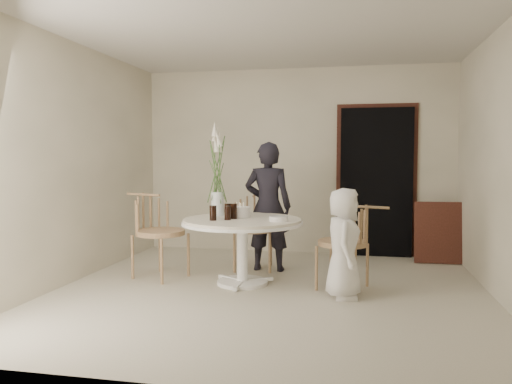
% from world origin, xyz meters
% --- Properties ---
extents(ground, '(4.50, 4.50, 0.00)m').
position_xyz_m(ground, '(0.00, 0.00, 0.00)').
color(ground, beige).
rests_on(ground, ground).
extents(room_shell, '(4.50, 4.50, 4.50)m').
position_xyz_m(room_shell, '(0.00, 0.00, 1.62)').
color(room_shell, beige).
rests_on(room_shell, ground).
extents(doorway, '(1.00, 0.10, 2.10)m').
position_xyz_m(doorway, '(1.15, 2.19, 1.05)').
color(doorway, black).
rests_on(doorway, ground).
extents(door_trim, '(1.12, 0.03, 2.22)m').
position_xyz_m(door_trim, '(1.15, 2.23, 1.11)').
color(door_trim, '#54261D').
rests_on(door_trim, ground).
extents(table, '(1.33, 1.33, 0.73)m').
position_xyz_m(table, '(-0.35, 0.25, 0.62)').
color(table, white).
rests_on(table, ground).
extents(picture_frame, '(0.62, 0.21, 0.81)m').
position_xyz_m(picture_frame, '(1.95, 1.85, 0.41)').
color(picture_frame, '#54261D').
rests_on(picture_frame, ground).
extents(chair_far, '(0.57, 0.61, 0.94)m').
position_xyz_m(chair_far, '(-0.41, 1.14, 0.61)').
color(chair_far, tan).
rests_on(chair_far, ground).
extents(chair_right, '(0.64, 0.61, 0.91)m').
position_xyz_m(chair_right, '(0.86, 0.24, 0.59)').
color(chair_right, tan).
rests_on(chair_right, ground).
extents(chair_left, '(0.70, 0.68, 0.99)m').
position_xyz_m(chair_left, '(-1.48, 0.40, 0.64)').
color(chair_left, tan).
rests_on(chair_left, ground).
extents(girl, '(0.59, 0.39, 1.59)m').
position_xyz_m(girl, '(-0.19, 0.99, 0.80)').
color(girl, black).
rests_on(girl, ground).
extents(boy, '(0.38, 0.56, 1.10)m').
position_xyz_m(boy, '(0.76, -0.08, 0.55)').
color(boy, white).
rests_on(boy, ground).
extents(birthday_cake, '(0.24, 0.24, 0.17)m').
position_xyz_m(birthday_cake, '(-0.41, 0.37, 0.79)').
color(birthday_cake, silver).
rests_on(birthday_cake, table).
extents(cola_tumbler_a, '(0.10, 0.10, 0.16)m').
position_xyz_m(cola_tumbler_a, '(-0.63, 0.05, 0.81)').
color(cola_tumbler_a, black).
rests_on(cola_tumbler_a, table).
extents(cola_tumbler_b, '(0.09, 0.09, 0.15)m').
position_xyz_m(cola_tumbler_b, '(-0.48, 0.12, 0.81)').
color(cola_tumbler_b, black).
rests_on(cola_tumbler_b, table).
extents(cola_tumbler_c, '(0.09, 0.09, 0.16)m').
position_xyz_m(cola_tumbler_c, '(-0.52, 0.28, 0.81)').
color(cola_tumbler_c, black).
rests_on(cola_tumbler_c, table).
extents(cola_tumbler_d, '(0.09, 0.09, 0.17)m').
position_xyz_m(cola_tumbler_d, '(-0.45, 0.23, 0.81)').
color(cola_tumbler_d, black).
rests_on(cola_tumbler_d, table).
extents(plate_stack, '(0.25, 0.25, 0.05)m').
position_xyz_m(plate_stack, '(0.07, 0.13, 0.76)').
color(plate_stack, white).
rests_on(plate_stack, table).
extents(flower_vase, '(0.15, 0.15, 1.09)m').
position_xyz_m(flower_vase, '(-0.70, 0.50, 1.21)').
color(flower_vase, white).
rests_on(flower_vase, table).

